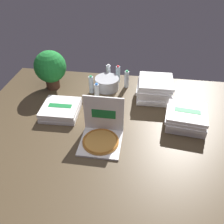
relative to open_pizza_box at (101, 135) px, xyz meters
The scene contains 12 objects.
ground_plane 0.24m from the open_pizza_box, 65.91° to the left, with size 3.20×2.40×0.02m, color #4C3D28.
open_pizza_box is the anchor object (origin of this frame).
pizza_stack_right_near 0.66m from the open_pizza_box, 146.04° to the left, with size 0.43×0.43×0.11m.
pizza_stack_center_near 1.01m from the open_pizza_box, 59.02° to the left, with size 0.44×0.45×0.26m.
pizza_stack_left_mid 0.94m from the open_pizza_box, 23.90° to the left, with size 0.47×0.47×0.19m.
ice_bucket 1.00m from the open_pizza_box, 96.18° to the left, with size 0.32×0.32×0.16m, color #B7BABF.
water_bottle_0 1.09m from the open_pizza_box, 82.24° to the left, with size 0.06×0.06×0.25m.
water_bottle_1 1.20m from the open_pizza_box, 89.31° to the left, with size 0.06×0.06×0.25m.
water_bottle_2 1.23m from the open_pizza_box, 95.70° to the left, with size 0.06×0.06×0.25m.
water_bottle_3 0.92m from the open_pizza_box, 108.64° to the left, with size 0.06×0.06×0.25m.
water_bottle_4 0.72m from the open_pizza_box, 104.79° to the left, with size 0.06×0.06×0.25m.
potted_plant 1.27m from the open_pizza_box, 132.17° to the left, with size 0.41×0.41×0.52m.
Camera 1 is at (0.27, -1.95, 1.72)m, focal length 38.45 mm.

